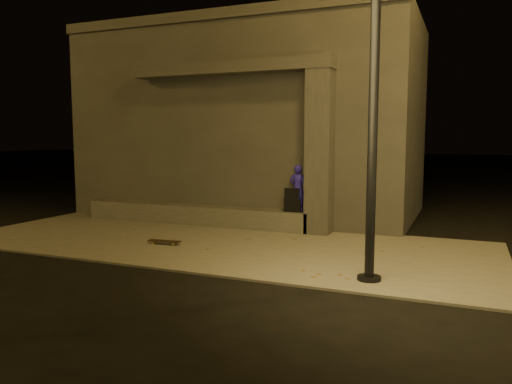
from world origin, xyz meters
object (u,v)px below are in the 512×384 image
at_px(skateboarder, 298,188).
at_px(skateboard, 164,241).
at_px(column, 320,153).
at_px(backpack, 293,203).

distance_m(skateboarder, skateboard, 3.25).
xyz_separation_m(column, skateboarder, (-0.50, 0.00, -0.81)).
xyz_separation_m(backpack, skateboard, (-1.92, -2.37, -0.58)).
height_order(backpack, skateboard, backpack).
height_order(column, backpack, column).
xyz_separation_m(skateboarder, skateboard, (-2.02, -2.37, -0.93)).
bearing_deg(skateboarder, backpack, -1.07).
distance_m(column, skateboard, 3.87).
height_order(column, skateboard, column).
bearing_deg(column, skateboard, -136.76).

